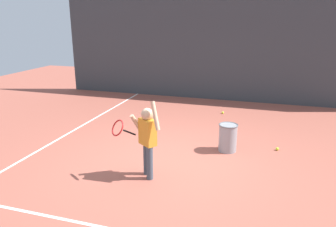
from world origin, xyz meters
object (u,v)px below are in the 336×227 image
(tennis_ball_1, at_px, (147,132))
(tennis_ball_2, at_px, (223,113))
(tennis_player, at_px, (146,136))
(tennis_ball_3, at_px, (277,149))
(ball_hopper, at_px, (228,137))

(tennis_ball_1, relative_size, tennis_ball_2, 1.00)
(tennis_player, distance_m, tennis_ball_3, 2.89)
(tennis_ball_2, distance_m, tennis_ball_3, 2.69)
(tennis_ball_1, relative_size, tennis_ball_3, 1.00)
(tennis_player, relative_size, tennis_ball_2, 20.46)
(ball_hopper, relative_size, tennis_ball_2, 8.52)
(tennis_player, distance_m, tennis_ball_2, 4.22)
(tennis_player, height_order, tennis_ball_2, tennis_player)
(tennis_ball_2, bearing_deg, ball_hopper, -80.08)
(ball_hopper, relative_size, tennis_ball_1, 8.52)
(tennis_ball_3, bearing_deg, ball_hopper, -161.99)
(ball_hopper, bearing_deg, tennis_ball_1, 166.86)
(tennis_ball_1, bearing_deg, tennis_ball_2, 55.82)
(tennis_player, relative_size, tennis_ball_3, 20.46)
(ball_hopper, distance_m, tennis_ball_1, 1.98)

